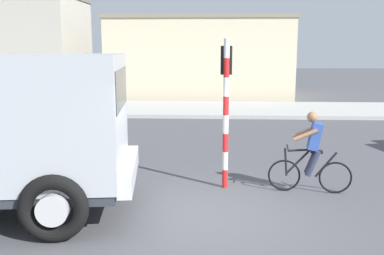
% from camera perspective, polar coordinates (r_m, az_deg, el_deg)
% --- Properties ---
extents(ground_plane, '(120.00, 120.00, 0.00)m').
position_cam_1_polar(ground_plane, '(7.99, 1.89, -11.78)').
color(ground_plane, '#4C4C51').
extents(sidewalk_far, '(80.00, 5.00, 0.16)m').
position_cam_1_polar(sidewalk_far, '(21.29, 2.45, 2.41)').
color(sidewalk_far, '#ADADA8').
rests_on(sidewalk_far, ground).
extents(cyclist, '(1.72, 0.52, 1.72)m').
position_cam_1_polar(cyclist, '(9.46, 15.28, -3.14)').
color(cyclist, black).
rests_on(cyclist, ground).
extents(traffic_light_pole, '(0.24, 0.43, 3.20)m').
position_cam_1_polar(traffic_light_pole, '(9.34, 4.46, 4.53)').
color(traffic_light_pole, red).
rests_on(traffic_light_pole, ground).
extents(building_corner_left, '(7.48, 6.52, 6.27)m').
position_cam_1_polar(building_corner_left, '(31.10, -21.10, 9.88)').
color(building_corner_left, '#B2AD9E').
rests_on(building_corner_left, ground).
extents(building_mid_block, '(10.98, 7.54, 4.84)m').
position_cam_1_polar(building_mid_block, '(28.16, 1.10, 9.13)').
color(building_mid_block, beige).
rests_on(building_mid_block, ground).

